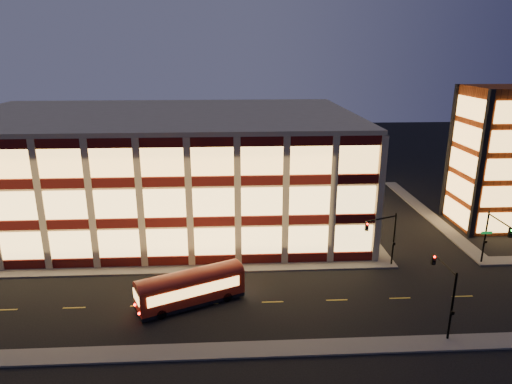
{
  "coord_description": "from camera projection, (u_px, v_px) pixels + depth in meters",
  "views": [
    {
      "loc": [
        6.4,
        -42.98,
        22.29
      ],
      "look_at": [
        9.24,
        8.0,
        6.29
      ],
      "focal_mm": 32.0,
      "sensor_mm": 36.0,
      "label": 1
    }
  ],
  "objects": [
    {
      "name": "sidewalk_office_east",
      "position": [
        349.0,
        213.0,
        64.67
      ],
      "size": [
        2.0,
        30.0,
        0.15
      ],
      "primitive_type": "cube",
      "color": "#514F4C",
      "rests_on": "ground"
    },
    {
      "name": "trolley_bus",
      "position": [
        190.0,
        286.0,
        41.22
      ],
      "size": [
        9.87,
        6.25,
        3.3
      ],
      "rotation": [
        0.0,
        0.0,
        0.43
      ],
      "color": "maroon",
      "rests_on": "ground"
    },
    {
      "name": "traffic_signal_near",
      "position": [
        445.0,
        285.0,
        36.78
      ],
      "size": [
        0.32,
        4.45,
        6.0
      ],
      "color": "black",
      "rests_on": "ground"
    },
    {
      "name": "ground",
      "position": [
        171.0,
        274.0,
        47.28
      ],
      "size": [
        200.0,
        200.0,
        0.0
      ],
      "primitive_type": "plane",
      "color": "black",
      "rests_on": "ground"
    },
    {
      "name": "traffic_signal_right",
      "position": [
        494.0,
        233.0,
        47.23
      ],
      "size": [
        1.2,
        4.37,
        6.0
      ],
      "color": "black",
      "rests_on": "ground"
    },
    {
      "name": "sidewalk_tower_west",
      "position": [
        425.0,
        212.0,
        65.26
      ],
      "size": [
        2.0,
        30.0,
        0.15
      ],
      "primitive_type": "cube",
      "color": "#514F4C",
      "rests_on": "ground"
    },
    {
      "name": "sidewalk_near",
      "position": [
        151.0,
        353.0,
        34.87
      ],
      "size": [
        100.0,
        2.0,
        0.15
      ],
      "primitive_type": "cube",
      "color": "#514F4C",
      "rests_on": "ground"
    },
    {
      "name": "sidewalk_office_south",
      "position": [
        144.0,
        270.0,
        48.05
      ],
      "size": [
        54.0,
        2.0,
        0.15
      ],
      "primitive_type": "cube",
      "color": "#514F4C",
      "rests_on": "ground"
    },
    {
      "name": "stair_tower",
      "position": [
        495.0,
        159.0,
        58.1
      ],
      "size": [
        8.6,
        8.6,
        18.0
      ],
      "color": "#8C3814",
      "rests_on": "ground"
    },
    {
      "name": "traffic_signal_far",
      "position": [
        384.0,
        232.0,
        47.45
      ],
      "size": [
        3.79,
        1.87,
        6.0
      ],
      "color": "black",
      "rests_on": "ground"
    },
    {
      "name": "office_building",
      "position": [
        162.0,
        167.0,
        61.07
      ],
      "size": [
        50.45,
        30.45,
        14.5
      ],
      "color": "tan",
      "rests_on": "ground"
    }
  ]
}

